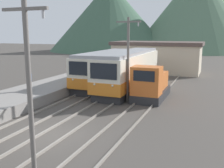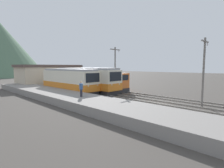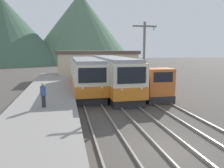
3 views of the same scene
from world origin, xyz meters
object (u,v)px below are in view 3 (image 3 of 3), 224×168
object	(u,v)px
commuter_train_center	(113,77)
shunting_locomotive	(152,86)
commuter_train_left	(86,77)
catenary_mast_mid	(144,60)
person_on_platform	(43,94)

from	to	relation	value
commuter_train_center	shunting_locomotive	xyz separation A→B (m)	(3.00, -3.27, -0.56)
commuter_train_left	shunting_locomotive	xyz separation A→B (m)	(5.80, -3.80, -0.50)
commuter_train_center	shunting_locomotive	world-z (taller)	commuter_train_center
commuter_train_left	catenary_mast_mid	xyz separation A→B (m)	(4.31, -5.59, 2.02)
shunting_locomotive	person_on_platform	xyz separation A→B (m)	(-9.36, -4.24, 0.52)
catenary_mast_mid	commuter_train_center	bearing A→B (deg)	106.60
commuter_train_left	commuter_train_center	bearing A→B (deg)	-10.82
catenary_mast_mid	person_on_platform	bearing A→B (deg)	-162.68
commuter_train_left	person_on_platform	bearing A→B (deg)	-113.88
commuter_train_center	catenary_mast_mid	world-z (taller)	catenary_mast_mid
commuter_train_center	shunting_locomotive	distance (m)	4.47
shunting_locomotive	catenary_mast_mid	distance (m)	3.43
person_on_platform	shunting_locomotive	bearing A→B (deg)	24.38
commuter_train_left	person_on_platform	xyz separation A→B (m)	(-3.56, -8.05, 0.02)
commuter_train_center	shunting_locomotive	size ratio (longest dim) A/B	2.44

